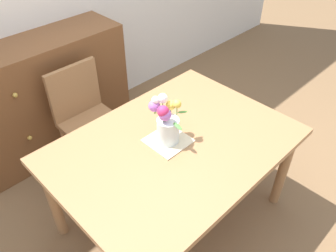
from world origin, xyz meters
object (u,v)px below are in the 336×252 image
(flower_vase, at_px, (166,122))
(dining_table, at_px, (174,153))
(chair_far, at_px, (86,114))
(dresser, at_px, (46,98))

(flower_vase, bearing_deg, dining_table, -78.43)
(chair_far, xyz_separation_m, dresser, (-0.09, 0.45, -0.02))
(flower_vase, bearing_deg, dresser, 97.71)
(dining_table, relative_size, chair_far, 1.65)
(dresser, bearing_deg, chair_far, -78.18)
(chair_far, relative_size, flower_vase, 3.17)
(flower_vase, bearing_deg, chair_far, 95.40)
(chair_far, height_order, flower_vase, flower_vase)
(dining_table, height_order, dresser, dresser)
(dining_table, bearing_deg, chair_far, 95.81)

